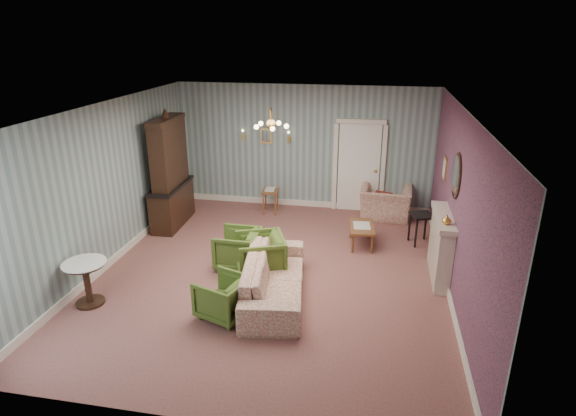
% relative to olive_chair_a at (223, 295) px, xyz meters
% --- Properties ---
extents(floor, '(7.00, 7.00, 0.00)m').
position_rel_olive_chair_a_xyz_m(floor, '(0.43, 1.45, -0.35)').
color(floor, '#84544D').
rests_on(floor, ground).
extents(ceiling, '(7.00, 7.00, 0.00)m').
position_rel_olive_chair_a_xyz_m(ceiling, '(0.43, 1.45, 2.55)').
color(ceiling, white).
rests_on(ceiling, ground).
extents(wall_back, '(6.00, 0.00, 6.00)m').
position_rel_olive_chair_a_xyz_m(wall_back, '(0.43, 4.95, 1.10)').
color(wall_back, slate).
rests_on(wall_back, ground).
extents(wall_front, '(6.00, 0.00, 6.00)m').
position_rel_olive_chair_a_xyz_m(wall_front, '(0.43, -2.05, 1.10)').
color(wall_front, slate).
rests_on(wall_front, ground).
extents(wall_left, '(0.00, 7.00, 7.00)m').
position_rel_olive_chair_a_xyz_m(wall_left, '(-2.57, 1.45, 1.10)').
color(wall_left, slate).
rests_on(wall_left, ground).
extents(wall_right, '(0.00, 7.00, 7.00)m').
position_rel_olive_chair_a_xyz_m(wall_right, '(3.43, 1.45, 1.10)').
color(wall_right, slate).
rests_on(wall_right, ground).
extents(wall_right_floral, '(0.00, 7.00, 7.00)m').
position_rel_olive_chair_a_xyz_m(wall_right_floral, '(3.42, 1.45, 1.10)').
color(wall_right_floral, '#A85461').
rests_on(wall_right_floral, ground).
extents(door, '(1.12, 0.12, 2.16)m').
position_rel_olive_chair_a_xyz_m(door, '(1.73, 4.91, 0.73)').
color(door, white).
rests_on(door, floor).
extents(olive_chair_a, '(0.83, 0.86, 0.70)m').
position_rel_olive_chair_a_xyz_m(olive_chair_a, '(0.00, 0.00, 0.00)').
color(olive_chair_a, '#446021').
rests_on(olive_chair_a, floor).
extents(olive_chair_b, '(0.99, 1.02, 0.82)m').
position_rel_olive_chair_a_xyz_m(olive_chair_b, '(0.24, 1.34, 0.06)').
color(olive_chair_b, '#446021').
rests_on(olive_chair_b, floor).
extents(olive_chair_c, '(0.71, 0.76, 0.77)m').
position_rel_olive_chair_a_xyz_m(olive_chair_c, '(-0.24, 1.59, 0.03)').
color(olive_chair_c, '#446021').
rests_on(olive_chair_c, floor).
extents(sofa_chintz, '(0.99, 2.39, 0.91)m').
position_rel_olive_chair_a_xyz_m(sofa_chintz, '(0.63, 0.69, 0.10)').
color(sofa_chintz, '#95433C').
rests_on(sofa_chintz, floor).
extents(wingback_chair, '(1.16, 0.79, 0.98)m').
position_rel_olive_chair_a_xyz_m(wingback_chair, '(2.39, 4.52, 0.14)').
color(wingback_chair, '#95433C').
rests_on(wingback_chair, floor).
extents(dresser, '(0.57, 1.52, 2.50)m').
position_rel_olive_chair_a_xyz_m(dresser, '(-2.22, 3.28, 0.90)').
color(dresser, black).
rests_on(dresser, floor).
extents(fireplace, '(0.30, 1.40, 1.16)m').
position_rel_olive_chair_a_xyz_m(fireplace, '(3.29, 1.85, 0.23)').
color(fireplace, beige).
rests_on(fireplace, floor).
extents(mantel_vase, '(0.15, 0.15, 0.15)m').
position_rel_olive_chair_a_xyz_m(mantel_vase, '(3.27, 1.45, 0.88)').
color(mantel_vase, gold).
rests_on(mantel_vase, fireplace).
extents(oval_mirror, '(0.04, 0.76, 0.84)m').
position_rel_olive_chair_a_xyz_m(oval_mirror, '(3.39, 1.85, 1.50)').
color(oval_mirror, white).
rests_on(oval_mirror, wall_right).
extents(framed_print, '(0.04, 0.34, 0.42)m').
position_rel_olive_chair_a_xyz_m(framed_print, '(3.40, 3.20, 1.25)').
color(framed_print, gold).
rests_on(framed_print, wall_right).
extents(coffee_table, '(0.55, 0.88, 0.43)m').
position_rel_olive_chair_a_xyz_m(coffee_table, '(1.92, 2.91, -0.14)').
color(coffee_table, brown).
rests_on(coffee_table, floor).
extents(side_table_black, '(0.54, 0.54, 0.63)m').
position_rel_olive_chair_a_xyz_m(side_table_black, '(3.08, 3.21, -0.03)').
color(side_table_black, black).
rests_on(side_table_black, floor).
extents(pedestal_table, '(0.77, 0.77, 0.73)m').
position_rel_olive_chair_a_xyz_m(pedestal_table, '(-2.19, -0.06, 0.01)').
color(pedestal_table, black).
rests_on(pedestal_table, floor).
extents(nesting_table, '(0.40, 0.49, 0.60)m').
position_rel_olive_chair_a_xyz_m(nesting_table, '(-0.25, 4.35, -0.05)').
color(nesting_table, brown).
rests_on(nesting_table, floor).
extents(gilt_mirror_back, '(0.28, 0.06, 0.36)m').
position_rel_olive_chair_a_xyz_m(gilt_mirror_back, '(-0.47, 4.91, 1.35)').
color(gilt_mirror_back, gold).
rests_on(gilt_mirror_back, wall_back).
extents(sconce_left, '(0.16, 0.12, 0.30)m').
position_rel_olive_chair_a_xyz_m(sconce_left, '(-1.02, 4.89, 1.35)').
color(sconce_left, gold).
rests_on(sconce_left, wall_back).
extents(sconce_right, '(0.16, 0.12, 0.30)m').
position_rel_olive_chair_a_xyz_m(sconce_right, '(0.08, 4.89, 1.35)').
color(sconce_right, gold).
rests_on(sconce_right, wall_back).
extents(chandelier, '(0.56, 0.56, 0.36)m').
position_rel_olive_chair_a_xyz_m(chandelier, '(0.43, 1.45, 2.28)').
color(chandelier, gold).
rests_on(chandelier, ceiling).
extents(burgundy_cushion, '(0.41, 0.28, 0.39)m').
position_rel_olive_chair_a_xyz_m(burgundy_cushion, '(2.34, 4.37, 0.13)').
color(burgundy_cushion, maroon).
rests_on(burgundy_cushion, wingback_chair).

